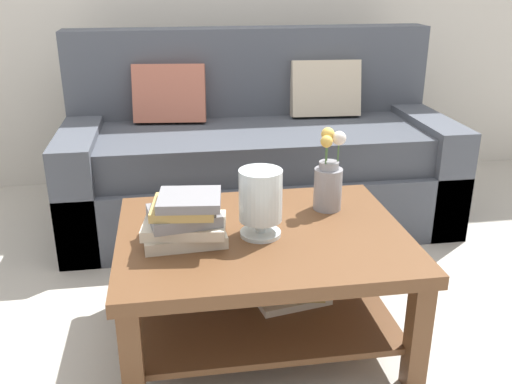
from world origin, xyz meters
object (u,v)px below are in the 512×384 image
object	(u,v)px
couch	(257,158)
glass_hurricane_vase	(260,198)
flower_pitcher	(328,180)
coffee_table	(264,263)
book_stack_main	(185,220)

from	to	relation	value
couch	glass_hurricane_vase	size ratio (longest dim) A/B	8.43
couch	flower_pitcher	bearing A→B (deg)	-82.81
coffee_table	flower_pitcher	bearing A→B (deg)	31.05
flower_pitcher	glass_hurricane_vase	bearing A→B (deg)	-146.73
couch	book_stack_main	world-z (taller)	couch
coffee_table	flower_pitcher	world-z (taller)	flower_pitcher
couch	glass_hurricane_vase	xyz separation A→B (m)	(-0.18, -1.21, 0.24)
couch	glass_hurricane_vase	distance (m)	1.25
glass_hurricane_vase	flower_pitcher	size ratio (longest dim) A/B	0.75
couch	flower_pitcher	distance (m)	1.04
couch	glass_hurricane_vase	world-z (taller)	couch
flower_pitcher	book_stack_main	bearing A→B (deg)	-159.31
book_stack_main	couch	bearing A→B (deg)	69.73
coffee_table	flower_pitcher	distance (m)	0.42
book_stack_main	flower_pitcher	bearing A→B (deg)	20.69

